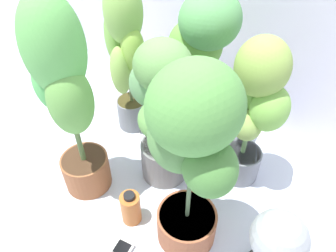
{
  "coord_description": "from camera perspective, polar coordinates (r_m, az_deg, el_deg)",
  "views": [
    {
      "loc": [
        0.71,
        -0.75,
        1.37
      ],
      "look_at": [
        0.03,
        0.19,
        0.31
      ],
      "focal_mm": 33.86,
      "sensor_mm": 36.0,
      "label": 1
    }
  ],
  "objects": [
    {
      "name": "potted_plant_front_right",
      "position": [
        1.11,
        4.21,
        -4.18
      ],
      "size": [
        0.43,
        0.43,
        0.92
      ],
      "color": "brown",
      "rests_on": "ground"
    },
    {
      "name": "potted_plant_front_left",
      "position": [
        1.38,
        -17.95,
        5.62
      ],
      "size": [
        0.37,
        0.34,
        1.01
      ],
      "color": "#945633",
      "rests_on": "ground"
    },
    {
      "name": "potted_plant_back_right",
      "position": [
        1.48,
        15.3,
        3.61
      ],
      "size": [
        0.35,
        0.27,
        0.81
      ],
      "color": "slate",
      "rests_on": "ground"
    },
    {
      "name": "nutrient_bottle",
      "position": [
        1.54,
        -6.73,
        -14.42
      ],
      "size": [
        0.09,
        0.09,
        0.19
      ],
      "color": "#B86328",
      "rests_on": "ground"
    },
    {
      "name": "potted_plant_back_left",
      "position": [
        1.76,
        -7.71,
        13.16
      ],
      "size": [
        0.33,
        0.28,
        0.91
      ],
      "color": "slate",
      "rests_on": "ground"
    },
    {
      "name": "potted_plant_back_center",
      "position": [
        1.66,
        6.15,
        11.59
      ],
      "size": [
        0.42,
        0.37,
        0.9
      ],
      "color": "slate",
      "rests_on": "ground"
    },
    {
      "name": "ground_plane",
      "position": [
        1.72,
        -4.59,
        -10.94
      ],
      "size": [
        8.0,
        8.0,
        0.0
      ],
      "primitive_type": "plane",
      "color": "silver",
      "rests_on": "ground"
    },
    {
      "name": "hygrometer_box",
      "position": [
        1.53,
        -8.22,
        -21.14
      ],
      "size": [
        0.09,
        0.09,
        0.03
      ],
      "rotation": [
        0.0,
        0.0,
        1.74
      ],
      "color": "white",
      "rests_on": "ground"
    },
    {
      "name": "floor_fan",
      "position": [
        1.33,
        19.2,
        -18.96
      ],
      "size": [
        0.25,
        0.25,
        0.38
      ],
      "rotation": [
        0.0,
        0.0,
        -1.75
      ],
      "color": "black",
      "rests_on": "ground"
    },
    {
      "name": "potted_plant_center",
      "position": [
        1.45,
        -0.99,
        3.01
      ],
      "size": [
        0.42,
        0.31,
        0.79
      ],
      "color": "slate",
      "rests_on": "ground"
    }
  ]
}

